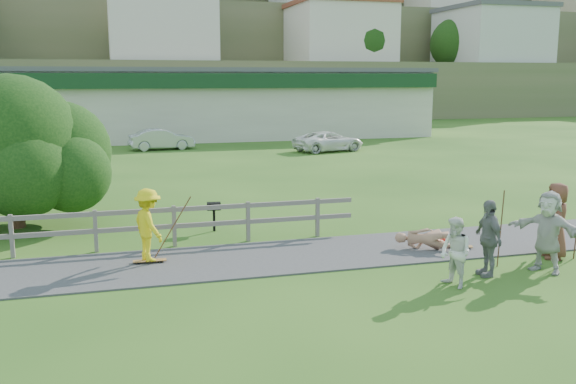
% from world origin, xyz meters
% --- Properties ---
extents(ground, '(260.00, 260.00, 0.00)m').
position_xyz_m(ground, '(0.00, 0.00, 0.00)').
color(ground, '#265217').
rests_on(ground, ground).
extents(path, '(34.00, 3.00, 0.04)m').
position_xyz_m(path, '(0.00, 1.50, 0.02)').
color(path, '#343436').
rests_on(path, ground).
extents(fence, '(15.05, 0.10, 1.10)m').
position_xyz_m(fence, '(-4.62, 3.30, 0.72)').
color(fence, '#605B55').
rests_on(fence, ground).
extents(strip_mall, '(32.50, 10.75, 5.10)m').
position_xyz_m(strip_mall, '(4.00, 34.94, 2.58)').
color(strip_mall, beige).
rests_on(strip_mall, ground).
extents(hillside, '(220.00, 67.00, 47.50)m').
position_xyz_m(hillside, '(0.00, 91.31, 14.41)').
color(hillside, '#515D37').
rests_on(hillside, ground).
extents(skater_rider, '(1.02, 1.29, 1.75)m').
position_xyz_m(skater_rider, '(-2.76, 1.80, 0.87)').
color(skater_rider, yellow).
rests_on(skater_rider, ground).
extents(skater_fallen, '(1.14, 1.64, 0.60)m').
position_xyz_m(skater_fallen, '(4.25, 1.07, 0.30)').
color(skater_fallen, '#AB795F').
rests_on(skater_fallen, ground).
extents(spectator_a, '(0.73, 0.85, 1.52)m').
position_xyz_m(spectator_a, '(3.41, -1.73, 0.76)').
color(spectator_a, silver).
rests_on(spectator_a, ground).
extents(spectator_b, '(0.50, 1.05, 1.75)m').
position_xyz_m(spectator_b, '(4.54, -1.20, 0.87)').
color(spectator_b, slate).
rests_on(spectator_b, ground).
extents(spectator_c, '(0.93, 1.09, 1.90)m').
position_xyz_m(spectator_c, '(6.95, -0.42, 0.95)').
color(spectator_c, brown).
rests_on(spectator_c, ground).
extents(spectator_d, '(1.34, 1.82, 1.90)m').
position_xyz_m(spectator_d, '(6.01, -1.33, 0.95)').
color(spectator_d, beige).
rests_on(spectator_d, ground).
extents(car_silver, '(4.08, 1.81, 1.30)m').
position_xyz_m(car_silver, '(-0.30, 26.79, 0.65)').
color(car_silver, '#AEAFB6').
rests_on(car_silver, ground).
extents(car_white, '(4.71, 2.99, 1.21)m').
position_xyz_m(car_white, '(9.38, 23.15, 0.61)').
color(car_white, white).
rests_on(car_white, ground).
extents(tree, '(6.39, 6.39, 3.40)m').
position_xyz_m(tree, '(-6.30, 6.82, 1.70)').
color(tree, black).
rests_on(tree, ground).
extents(bbq, '(0.43, 0.34, 0.85)m').
position_xyz_m(bbq, '(-0.71, 4.71, 0.42)').
color(bbq, black).
rests_on(bbq, ground).
extents(longboard_rider, '(0.80, 0.22, 0.09)m').
position_xyz_m(longboard_rider, '(-2.76, 1.80, 0.04)').
color(longboard_rider, brown).
rests_on(longboard_rider, ground).
extents(longboard_fallen, '(0.83, 0.55, 0.09)m').
position_xyz_m(longboard_fallen, '(5.05, 0.97, 0.05)').
color(longboard_fallen, brown).
rests_on(longboard_fallen, ground).
extents(helmet, '(0.27, 0.27, 0.27)m').
position_xyz_m(helmet, '(4.85, 1.42, 0.14)').
color(helmet, red).
rests_on(helmet, ground).
extents(pole_rider, '(0.03, 0.03, 1.80)m').
position_xyz_m(pole_rider, '(-2.16, 2.20, 0.90)').
color(pole_rider, '#543221').
rests_on(pole_rider, ground).
extents(pole_spec_left, '(0.03, 0.03, 1.84)m').
position_xyz_m(pole_spec_left, '(5.21, -0.69, 0.92)').
color(pole_spec_left, '#543221').
rests_on(pole_spec_left, ground).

